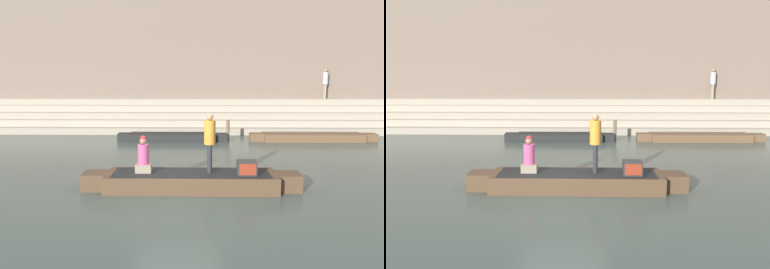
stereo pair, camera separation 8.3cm
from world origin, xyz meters
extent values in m
plane|color=#47544C|center=(0.00, 0.00, 0.00)|extent=(120.00, 120.00, 0.00)
cube|color=tan|center=(0.00, 11.16, 0.18)|extent=(36.00, 2.78, 0.36)
cube|color=#B2A28D|center=(0.00, 11.43, 0.54)|extent=(36.00, 2.23, 0.36)
cube|color=tan|center=(0.00, 11.71, 0.90)|extent=(36.00, 1.67, 0.36)
cube|color=#B2A28D|center=(0.00, 11.99, 1.26)|extent=(36.00, 1.11, 0.36)
cube|color=tan|center=(0.00, 12.27, 1.62)|extent=(36.00, 0.56, 0.36)
cube|color=#7F6B5B|center=(0.00, 13.15, 4.15)|extent=(34.20, 1.20, 8.29)
cube|color=#4C4037|center=(0.00, 12.53, 0.30)|extent=(34.20, 0.12, 0.60)
cube|color=brown|center=(0.41, 0.19, 0.24)|extent=(4.78, 1.29, 0.48)
cube|color=#2D2D2D|center=(0.41, 0.19, 0.46)|extent=(4.39, 1.19, 0.05)
cube|color=brown|center=(3.13, 0.19, 0.24)|extent=(0.67, 0.71, 0.48)
cube|color=brown|center=(-2.31, 0.19, 0.24)|extent=(0.67, 0.71, 0.48)
cylinder|color=olive|center=(-0.31, 0.93, 0.38)|extent=(2.90, 0.04, 0.04)
cylinder|color=#28282D|center=(0.92, 0.37, 0.88)|extent=(0.13, 0.13, 0.80)
cylinder|color=#28282D|center=(0.92, 0.19, 0.88)|extent=(0.13, 0.13, 0.80)
cylinder|color=orange|center=(0.92, 0.28, 1.62)|extent=(0.32, 0.32, 0.67)
sphere|color=#9E7556|center=(0.92, 0.28, 2.05)|extent=(0.19, 0.19, 0.19)
cube|color=gray|center=(-0.94, 0.24, 0.60)|extent=(0.44, 0.35, 0.23)
cylinder|color=#C64C7F|center=(-0.94, 0.24, 1.00)|extent=(0.32, 0.32, 0.57)
sphere|color=#9E7556|center=(-0.94, 0.24, 1.38)|extent=(0.19, 0.19, 0.19)
sphere|color=red|center=(-0.94, 0.24, 1.45)|extent=(0.16, 0.16, 0.16)
cube|color=#2D2D2D|center=(1.95, 0.04, 0.67)|extent=(0.53, 0.45, 0.39)
cube|color=#99331E|center=(1.95, -0.18, 0.67)|extent=(0.45, 0.02, 0.31)
cube|color=brown|center=(6.19, 8.13, 0.19)|extent=(4.80, 1.06, 0.37)
cube|color=tan|center=(6.19, 8.13, 0.35)|extent=(4.42, 0.96, 0.05)
cube|color=brown|center=(8.93, 8.13, 0.19)|extent=(0.67, 0.58, 0.37)
cube|color=brown|center=(3.45, 8.13, 0.19)|extent=(0.67, 0.58, 0.37)
cube|color=black|center=(-0.67, 8.02, 0.19)|extent=(4.17, 1.06, 0.37)
cube|color=tan|center=(-0.67, 8.02, 0.35)|extent=(3.84, 0.96, 0.05)
cube|color=black|center=(1.71, 8.02, 0.19)|extent=(0.58, 0.58, 0.37)
cube|color=black|center=(-3.04, 8.02, 0.19)|extent=(0.58, 0.58, 0.37)
cylinder|color=brown|center=(2.04, 8.17, 0.51)|extent=(0.17, 0.17, 1.02)
cylinder|color=gray|center=(8.05, 12.35, 2.22)|extent=(0.13, 0.13, 0.85)
cylinder|color=gray|center=(8.05, 12.19, 2.22)|extent=(0.13, 0.13, 0.85)
cylinder|color=#B2B2BC|center=(8.05, 12.27, 3.00)|extent=(0.31, 0.31, 0.71)
sphere|color=#9E7556|center=(8.05, 12.27, 3.45)|extent=(0.20, 0.20, 0.20)
camera|label=1|loc=(0.62, -10.02, 3.21)|focal=35.00mm
camera|label=2|loc=(0.70, -10.02, 3.21)|focal=35.00mm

